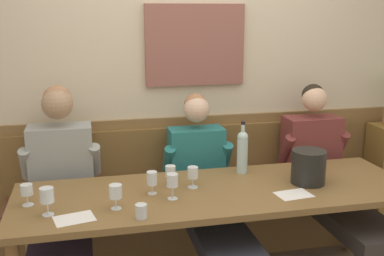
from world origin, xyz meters
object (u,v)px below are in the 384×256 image
object	(u,v)px
person_center_left_seat	(330,180)
wine_glass_near_bucket	(27,191)
ice_bucket	(308,167)
dining_table	(217,201)
wine_bottle_clear_water	(242,150)
wine_glass_mid_left	(152,180)
water_tumbler_center	(317,162)
person_left_seat	(61,196)
wine_glass_by_bottle	(116,193)
wine_glass_left_end	(170,172)
wine_glass_right_end	(172,181)
wine_glass_mid_right	(193,173)
water_tumbler_right	(141,211)
wine_glass_center_front	(47,196)
wall_bench	(194,214)
person_center_right_seat	(208,194)

from	to	relation	value
person_center_left_seat	wine_glass_near_bucket	distance (m)	2.11
wine_glass_near_bucket	person_center_left_seat	bearing A→B (deg)	8.14
person_center_left_seat	ice_bucket	world-z (taller)	person_center_left_seat
dining_table	wine_bottle_clear_water	bearing A→B (deg)	47.20
person_center_left_seat	wine_glass_near_bucket	xyz separation A→B (m)	(-2.08, -0.30, 0.21)
wine_glass_mid_left	water_tumbler_center	bearing A→B (deg)	9.87
dining_table	person_left_seat	bearing A→B (deg)	161.26
wine_glass_by_bottle	wine_glass_left_end	bearing A→B (deg)	37.55
dining_table	wine_glass_right_end	world-z (taller)	wine_glass_right_end
ice_bucket	wine_glass_by_bottle	distance (m)	1.25
wine_bottle_clear_water	water_tumbler_center	xyz separation A→B (m)	(0.54, -0.04, -0.11)
wine_glass_mid_right	water_tumbler_right	world-z (taller)	wine_glass_mid_right
wine_bottle_clear_water	wine_glass_mid_left	distance (m)	0.71
wine_glass_right_end	wine_glass_mid_right	bearing A→B (deg)	44.61
dining_table	person_left_seat	world-z (taller)	person_left_seat
person_left_seat	wine_glass_mid_right	bearing A→B (deg)	-17.31
person_left_seat	wine_bottle_clear_water	size ratio (longest dim) A/B	3.67
wine_bottle_clear_water	wine_glass_mid_right	size ratio (longest dim) A/B	2.66
person_center_left_seat	ice_bucket	distance (m)	0.53
dining_table	wine_glass_near_bucket	xyz separation A→B (m)	(-1.13, 0.01, 0.16)
person_left_seat	wine_glass_center_front	world-z (taller)	person_left_seat
wall_bench	wine_bottle_clear_water	distance (m)	0.76
ice_bucket	wine_glass_right_end	xyz separation A→B (m)	(-0.90, -0.07, 0.00)
ice_bucket	wine_glass_center_front	xyz separation A→B (m)	(-1.61, -0.14, -0.00)
wine_glass_mid_left	person_center_right_seat	bearing A→B (deg)	32.24
wine_glass_center_front	wine_glass_mid_right	size ratio (longest dim) A/B	1.15
person_center_right_seat	dining_table	bearing A→B (deg)	-92.69
wine_glass_by_bottle	wine_glass_left_end	size ratio (longest dim) A/B	1.05
wine_glass_center_front	wine_glass_near_bucket	bearing A→B (deg)	126.53
wine_glass_near_bucket	wall_bench	bearing A→B (deg)	29.61
person_center_right_seat	water_tumbler_right	distance (m)	0.81
wine_glass_left_end	person_left_seat	bearing A→B (deg)	163.37
wine_glass_by_bottle	wine_glass_center_front	distance (m)	0.37
wine_bottle_clear_water	water_tumbler_center	world-z (taller)	wine_bottle_clear_water
person_left_seat	wine_glass_by_bottle	bearing A→B (deg)	-55.97
ice_bucket	water_tumbler_right	bearing A→B (deg)	-165.22
person_center_left_seat	water_tumbler_right	xyz separation A→B (m)	(-1.46, -0.61, 0.16)
wine_bottle_clear_water	water_tumbler_right	size ratio (longest dim) A/B	4.62
dining_table	wine_bottle_clear_water	world-z (taller)	wine_bottle_clear_water
person_center_left_seat	wine_glass_by_bottle	size ratio (longest dim) A/B	8.87
person_center_left_seat	wine_glass_by_bottle	xyz separation A→B (m)	(-1.59, -0.46, 0.22)
wall_bench	wine_glass_by_bottle	xyz separation A→B (m)	(-0.64, -0.80, 0.55)
dining_table	wine_glass_right_end	bearing A→B (deg)	-163.96
person_left_seat	person_center_left_seat	size ratio (longest dim) A/B	1.04
person_center_right_seat	wine_glass_center_front	size ratio (longest dim) A/B	7.83
water_tumbler_right	wine_glass_by_bottle	bearing A→B (deg)	128.70
wall_bench	person_center_left_seat	distance (m)	1.06
person_center_left_seat	wine_glass_center_front	xyz separation A→B (m)	(-1.95, -0.46, 0.23)
wine_glass_center_front	water_tumbler_right	size ratio (longest dim) A/B	2.00
wine_glass_center_front	wine_glass_right_end	distance (m)	0.71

